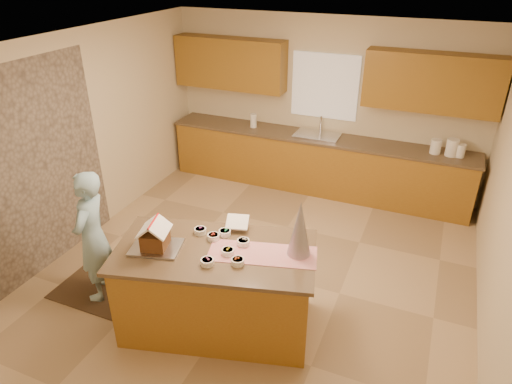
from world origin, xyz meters
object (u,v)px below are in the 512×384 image
at_px(island_base, 217,290).
at_px(gingerbread_house, 155,237).
at_px(tinsel_tree, 300,229).
at_px(boy, 93,237).

xyz_separation_m(island_base, gingerbread_house, (-0.54, -0.20, 0.63)).
bearing_deg(gingerbread_house, tinsel_tree, 19.10).
distance_m(island_base, boy, 1.49).
bearing_deg(island_base, tinsel_tree, 3.67).
bearing_deg(island_base, boy, 168.01).
xyz_separation_m(tinsel_tree, gingerbread_house, (-1.30, -0.45, -0.15)).
xyz_separation_m(island_base, boy, (-1.46, -0.07, 0.32)).
bearing_deg(boy, island_base, 77.49).
relative_size(boy, gingerbread_house, 4.34).
relative_size(island_base, gingerbread_house, 5.28).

